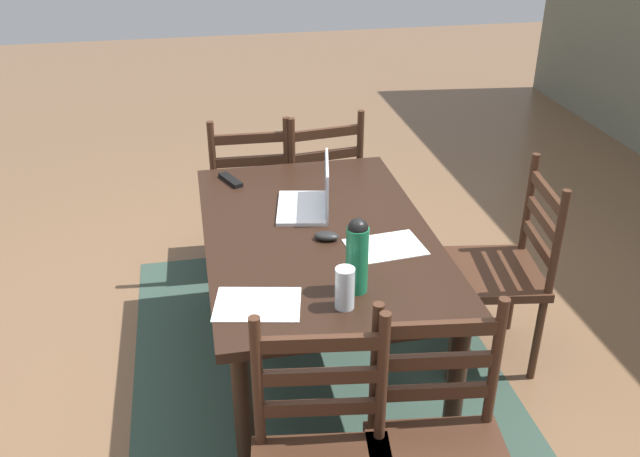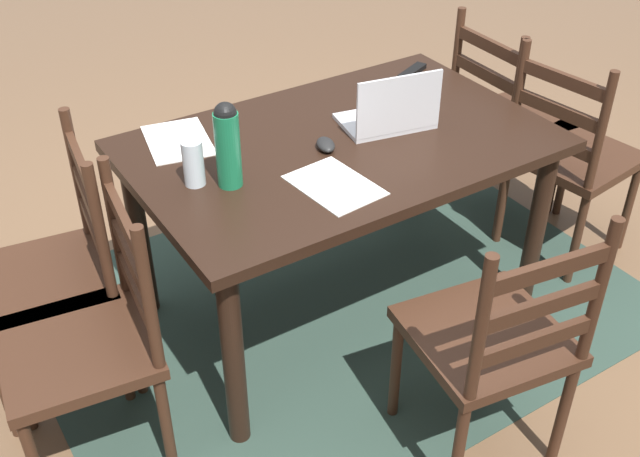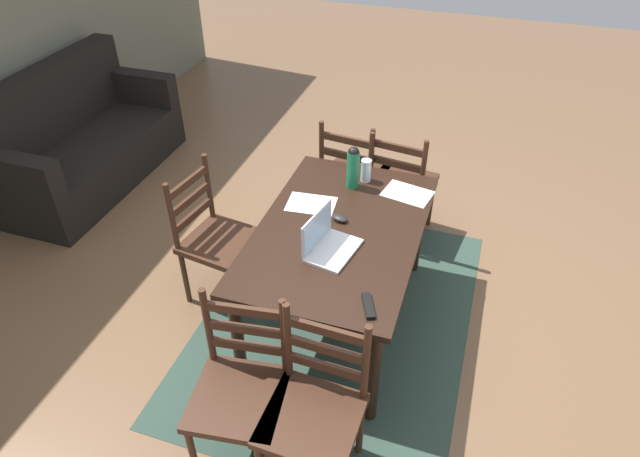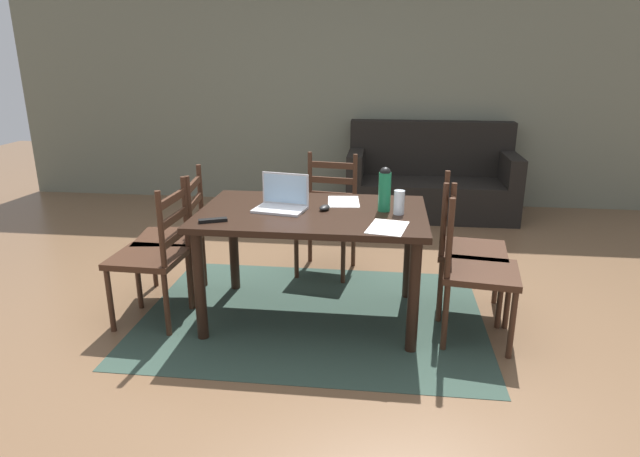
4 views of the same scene
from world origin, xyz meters
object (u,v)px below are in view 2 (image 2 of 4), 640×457
at_px(drinking_glass, 193,163).
at_px(chair_left_near, 506,121).
at_px(chair_right_near, 53,275).
at_px(chair_left_far, 570,157).
at_px(dining_table, 340,164).
at_px(tv_remote, 412,72).
at_px(laptop, 391,114).
at_px(water_bottle, 228,143).
at_px(chair_far_head, 494,341).
at_px(computer_mouse, 326,145).
at_px(chair_right_far, 90,341).

bearing_deg(drinking_glass, chair_left_near, -173.65).
distance_m(chair_right_near, chair_left_far, 2.07).
distance_m(dining_table, tv_remote, 0.65).
distance_m(laptop, tv_remote, 0.49).
relative_size(chair_right_near, chair_left_far, 1.00).
relative_size(chair_left_far, laptop, 2.67).
relative_size(dining_table, tv_remote, 8.58).
bearing_deg(water_bottle, laptop, -177.15).
bearing_deg(drinking_glass, chair_left_far, 172.57).
relative_size(chair_far_head, computer_mouse, 9.50).
relative_size(chair_right_near, drinking_glass, 6.22).
xyz_separation_m(chair_right_far, water_bottle, (-0.56, -0.14, 0.44)).
xyz_separation_m(chair_left_far, laptop, (0.82, -0.17, 0.35)).
bearing_deg(chair_left_near, computer_mouse, 10.80).
height_order(chair_left_far, water_bottle, water_bottle).
bearing_deg(computer_mouse, chair_left_far, -171.07).
distance_m(chair_right_near, chair_right_far, 0.37).
height_order(dining_table, computer_mouse, computer_mouse).
bearing_deg(tv_remote, computer_mouse, -85.61).
bearing_deg(chair_far_head, dining_table, -90.42).
bearing_deg(laptop, chair_left_near, -165.85).
xyz_separation_m(chair_right_near, chair_left_far, (-2.04, 0.37, 0.00)).
bearing_deg(chair_right_far, chair_left_far, 179.99).
bearing_deg(chair_right_near, drinking_glass, 160.27).
height_order(water_bottle, computer_mouse, water_bottle).
distance_m(chair_left_near, tv_remote, 0.56).
bearing_deg(chair_right_far, computer_mouse, -169.76).
relative_size(laptop, water_bottle, 1.24).
height_order(chair_right_near, tv_remote, chair_right_near).
bearing_deg(tv_remote, chair_right_far, -95.58).
distance_m(chair_far_head, chair_left_far, 1.21).
xyz_separation_m(dining_table, chair_right_far, (1.02, 0.19, -0.19)).
relative_size(chair_left_near, chair_right_near, 1.00).
height_order(dining_table, chair_far_head, chair_far_head).
relative_size(chair_right_near, chair_right_far, 1.00).
xyz_separation_m(chair_left_near, chair_left_far, (-0.00, 0.38, 0.00)).
xyz_separation_m(chair_right_near, tv_remote, (-1.58, -0.13, 0.30)).
xyz_separation_m(chair_far_head, tv_remote, (-0.57, -1.15, 0.30)).
bearing_deg(computer_mouse, dining_table, -146.77).
bearing_deg(water_bottle, drinking_glass, -34.56).
height_order(chair_right_near, chair_left_far, same).
bearing_deg(chair_left_near, laptop, 14.15).
relative_size(computer_mouse, tv_remote, 0.59).
relative_size(chair_left_far, chair_right_far, 1.00).
xyz_separation_m(chair_right_far, computer_mouse, (-0.94, -0.17, 0.30)).
bearing_deg(dining_table, chair_far_head, 89.58).
bearing_deg(chair_left_far, chair_right_near, -10.36).
height_order(chair_left_near, water_bottle, water_bottle).
distance_m(chair_right_near, water_bottle, 0.75).
bearing_deg(chair_right_far, drinking_glass, -156.39).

